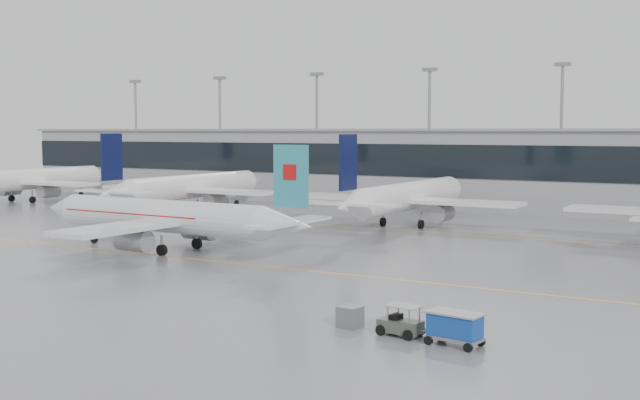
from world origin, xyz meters
The scene contains 15 objects.
ground centered at (0.00, 0.00, 0.00)m, with size 320.00×320.00×0.00m, color gray.
taxi_line_main centered at (0.00, 0.00, 0.01)m, with size 120.00×0.25×0.01m, color yellow.
taxi_line_north centered at (0.00, 30.00, 0.01)m, with size 120.00×0.25×0.01m, color yellow.
taxi_line_cross centered at (-30.00, 15.00, 0.01)m, with size 0.25×60.00×0.01m, color yellow.
terminal centered at (0.00, 62.00, 6.00)m, with size 180.00×15.00×12.00m, color #939397.
terminal_glass centered at (0.00, 54.45, 7.50)m, with size 180.00×0.20×5.00m, color black.
terminal_roof centered at (0.00, 62.00, 12.20)m, with size 182.00×16.00×0.40m, color gray.
light_masts centered at (0.00, 68.00, 13.34)m, with size 156.40×1.00×22.60m.
air_canada_jet centered at (-11.98, 2.69, 3.42)m, with size 35.00×27.56×10.84m.
parked_jet_a centered at (-70.00, 33.69, 3.71)m, with size 29.64×36.96×11.72m.
parked_jet_b centered at (-35.00, 33.69, 3.71)m, with size 29.64×36.96×11.72m.
parked_jet_c centered at (0.00, 33.69, 3.71)m, with size 29.64×36.96×11.72m.
baggage_tug centered at (21.78, -16.19, 0.65)m, with size 3.88×1.91×1.85m.
baggage_cart centered at (25.35, -16.67, 1.13)m, with size 3.31×2.14×1.92m.
gse_unit centered at (18.28, -15.96, 0.67)m, with size 1.34×1.24×1.34m, color slate.
Camera 1 is at (40.97, -58.98, 12.17)m, focal length 45.00 mm.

